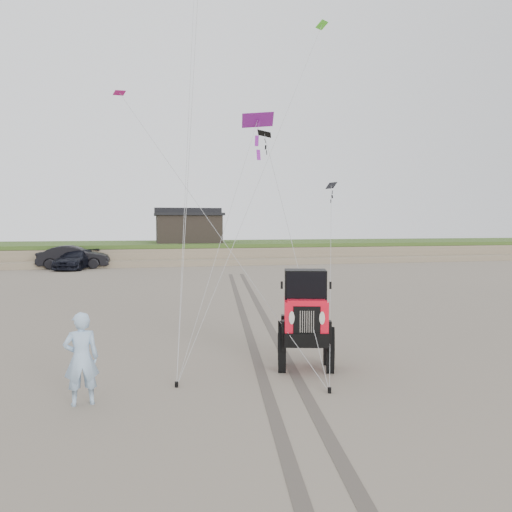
% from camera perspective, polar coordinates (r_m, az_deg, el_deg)
% --- Properties ---
extents(ground, '(160.00, 160.00, 0.00)m').
position_cam_1_polar(ground, '(12.34, -1.71, -13.12)').
color(ground, '#6B6054').
rests_on(ground, ground).
extents(dune_ridge, '(160.00, 14.25, 1.73)m').
position_cam_1_polar(dune_ridge, '(49.22, -10.10, 0.48)').
color(dune_ridge, '#7A6B54').
rests_on(dune_ridge, ground).
extents(cabin, '(6.40, 5.40, 3.35)m').
position_cam_1_polar(cabin, '(48.77, -7.75, 3.32)').
color(cabin, black).
rests_on(cabin, dune_ridge).
extents(truck_b, '(5.48, 1.92, 1.81)m').
position_cam_1_polar(truck_b, '(42.27, -20.10, -0.11)').
color(truck_b, black).
rests_on(truck_b, ground).
extents(truck_c, '(3.47, 5.65, 1.53)m').
position_cam_1_polar(truck_c, '(41.64, -19.83, -0.35)').
color(truck_c, black).
rests_on(truck_c, ground).
extents(jeep, '(3.53, 5.65, 1.95)m').
position_cam_1_polar(jeep, '(12.39, 5.67, -8.41)').
color(jeep, red).
rests_on(jeep, ground).
extents(man, '(0.74, 0.56, 1.85)m').
position_cam_1_polar(man, '(10.58, -19.34, -10.99)').
color(man, '#8BA3D8').
rests_on(man, ground).
extents(kite_flock, '(8.92, 5.89, 10.31)m').
position_cam_1_polar(kite_flock, '(21.61, -0.98, 20.16)').
color(kite_flock, '#B81773').
rests_on(kite_flock, ground).
extents(stake_main, '(0.08, 0.08, 0.12)m').
position_cam_1_polar(stake_main, '(11.39, -9.07, -14.30)').
color(stake_main, black).
rests_on(stake_main, ground).
extents(stake_aux, '(0.08, 0.08, 0.12)m').
position_cam_1_polar(stake_aux, '(11.01, 8.40, -14.95)').
color(stake_aux, black).
rests_on(stake_aux, ground).
extents(tire_tracks, '(5.22, 29.74, 0.01)m').
position_cam_1_polar(tire_tracks, '(20.36, -0.49, -6.37)').
color(tire_tracks, '#4C443D').
rests_on(tire_tracks, ground).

